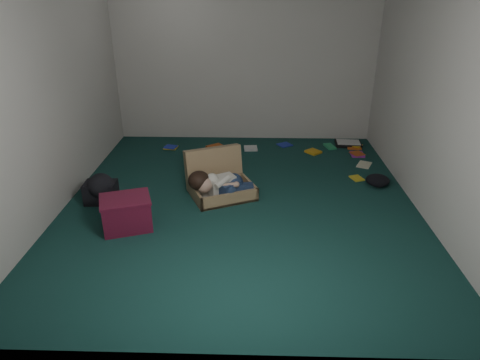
{
  "coord_description": "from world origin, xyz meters",
  "views": [
    {
      "loc": [
        0.12,
        -4.41,
        2.34
      ],
      "look_at": [
        0.0,
        -0.15,
        0.35
      ],
      "focal_mm": 32.0,
      "sensor_mm": 36.0,
      "label": 1
    }
  ],
  "objects": [
    {
      "name": "suitcase",
      "position": [
        -0.27,
        0.24,
        0.15
      ],
      "size": [
        0.92,
        0.91,
        0.52
      ],
      "rotation": [
        0.0,
        0.0,
        0.41
      ],
      "color": "#A3835A",
      "rests_on": "floor"
    },
    {
      "name": "paper_tray",
      "position": [
        1.64,
        1.94,
        0.03
      ],
      "size": [
        0.41,
        0.32,
        0.05
      ],
      "rotation": [
        0.0,
        0.0,
        -0.07
      ],
      "color": "black",
      "rests_on": "floor"
    },
    {
      "name": "wall_back",
      "position": [
        0.0,
        2.25,
        1.3
      ],
      "size": [
        4.5,
        0.0,
        4.5
      ],
      "primitive_type": "plane",
      "rotation": [
        1.57,
        0.0,
        0.0
      ],
      "color": "silver",
      "rests_on": "ground"
    },
    {
      "name": "book_scatter",
      "position": [
        0.82,
        1.57,
        0.01
      ],
      "size": [
        3.04,
        1.47,
        0.02
      ],
      "color": "yellow",
      "rests_on": "floor"
    },
    {
      "name": "wall_front",
      "position": [
        0.0,
        -2.25,
        1.3
      ],
      "size": [
        4.5,
        0.0,
        4.5
      ],
      "primitive_type": "plane",
      "rotation": [
        -1.57,
        0.0,
        0.0
      ],
      "color": "silver",
      "rests_on": "ground"
    },
    {
      "name": "clothing_pile",
      "position": [
        1.7,
        0.58,
        0.07
      ],
      "size": [
        0.52,
        0.48,
        0.13
      ],
      "primitive_type": null,
      "rotation": [
        0.0,
        0.0,
        0.43
      ],
      "color": "black",
      "rests_on": "floor"
    },
    {
      "name": "wall_right",
      "position": [
        2.0,
        0.0,
        1.3
      ],
      "size": [
        0.0,
        4.5,
        4.5
      ],
      "primitive_type": "plane",
      "rotation": [
        1.57,
        0.0,
        -1.57
      ],
      "color": "silver",
      "rests_on": "ground"
    },
    {
      "name": "person",
      "position": [
        -0.24,
        0.06,
        0.2
      ],
      "size": [
        0.78,
        0.42,
        0.32
      ],
      "rotation": [
        0.0,
        0.0,
        0.41
      ],
      "color": "silver",
      "rests_on": "suitcase"
    },
    {
      "name": "backpack",
      "position": [
        -1.61,
        -0.05,
        0.13
      ],
      "size": [
        0.46,
        0.37,
        0.27
      ],
      "primitive_type": null,
      "rotation": [
        0.0,
        0.0,
        0.03
      ],
      "color": "black",
      "rests_on": "floor"
    },
    {
      "name": "wall_left",
      "position": [
        -2.0,
        0.0,
        1.3
      ],
      "size": [
        0.0,
        4.5,
        4.5
      ],
      "primitive_type": "plane",
      "rotation": [
        1.57,
        0.0,
        1.57
      ],
      "color": "silver",
      "rests_on": "ground"
    },
    {
      "name": "floor",
      "position": [
        0.0,
        0.0,
        0.0
      ],
      "size": [
        4.5,
        4.5,
        0.0
      ],
      "primitive_type": "plane",
      "color": "#143935",
      "rests_on": "ground"
    },
    {
      "name": "maroon_bin",
      "position": [
        -1.16,
        -0.6,
        0.17
      ],
      "size": [
        0.6,
        0.53,
        0.34
      ],
      "rotation": [
        0.0,
        0.0,
        0.33
      ],
      "color": "maroon",
      "rests_on": "floor"
    }
  ]
}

